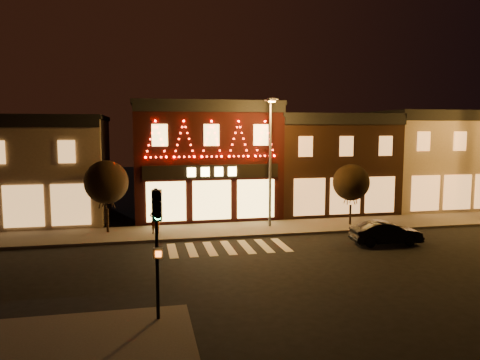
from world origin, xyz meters
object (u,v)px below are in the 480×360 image
object	(u,v)px
streetlamp_mid	(270,152)
dark_sedan	(386,233)
traffic_signal_near	(157,228)
pedestrian	(155,220)

from	to	relation	value
streetlamp_mid	dark_sedan	bearing A→B (deg)	-57.28
traffic_signal_near	dark_sedan	world-z (taller)	traffic_signal_near
dark_sedan	pedestrian	size ratio (longest dim) A/B	2.31
pedestrian	dark_sedan	bearing A→B (deg)	154.58
traffic_signal_near	pedestrian	bearing A→B (deg)	96.02
dark_sedan	streetlamp_mid	bearing A→B (deg)	49.81
streetlamp_mid	pedestrian	bearing A→B (deg)	169.83
traffic_signal_near	pedestrian	size ratio (longest dim) A/B	2.59
pedestrian	streetlamp_mid	bearing A→B (deg)	178.27
dark_sedan	pedestrian	bearing A→B (deg)	73.24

